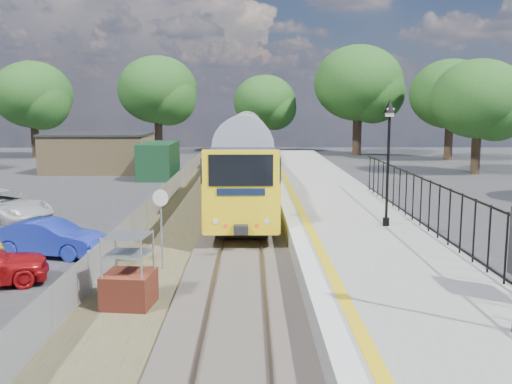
{
  "coord_description": "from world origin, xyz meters",
  "views": [
    {
      "loc": [
        0.33,
        -14.43,
        5.19
      ],
      "look_at": [
        0.54,
        7.05,
        2.0
      ],
      "focal_mm": 40.0,
      "sensor_mm": 36.0,
      "label": 1
    }
  ],
  "objects_px": {
    "train": "(246,148)",
    "brick_plinth": "(129,272)",
    "speed_sign": "(161,216)",
    "car_blue": "(49,238)",
    "victorian_lamp_north": "(389,133)"
  },
  "relations": [
    {
      "from": "victorian_lamp_north",
      "to": "car_blue",
      "type": "height_order",
      "value": "victorian_lamp_north"
    },
    {
      "from": "car_blue",
      "to": "victorian_lamp_north",
      "type": "bearing_deg",
      "value": -72.76
    },
    {
      "from": "train",
      "to": "speed_sign",
      "type": "relative_size",
      "value": 15.44
    },
    {
      "from": "speed_sign",
      "to": "victorian_lamp_north",
      "type": "bearing_deg",
      "value": 36.69
    },
    {
      "from": "victorian_lamp_north",
      "to": "train",
      "type": "distance_m",
      "value": 20.45
    },
    {
      "from": "train",
      "to": "brick_plinth",
      "type": "height_order",
      "value": "train"
    },
    {
      "from": "train",
      "to": "speed_sign",
      "type": "height_order",
      "value": "train"
    },
    {
      "from": "train",
      "to": "brick_plinth",
      "type": "xyz_separation_m",
      "value": [
        -2.84,
        -25.72,
        -1.39
      ]
    },
    {
      "from": "victorian_lamp_north",
      "to": "train",
      "type": "relative_size",
      "value": 0.11
    },
    {
      "from": "train",
      "to": "brick_plinth",
      "type": "distance_m",
      "value": 25.91
    },
    {
      "from": "victorian_lamp_north",
      "to": "speed_sign",
      "type": "xyz_separation_m",
      "value": [
        -7.8,
        -2.7,
        -2.52
      ]
    },
    {
      "from": "car_blue",
      "to": "speed_sign",
      "type": "bearing_deg",
      "value": -100.89
    },
    {
      "from": "train",
      "to": "car_blue",
      "type": "relative_size",
      "value": 10.38
    },
    {
      "from": "brick_plinth",
      "to": "car_blue",
      "type": "bearing_deg",
      "value": 126.48
    },
    {
      "from": "brick_plinth",
      "to": "speed_sign",
      "type": "distance_m",
      "value": 3.48
    }
  ]
}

